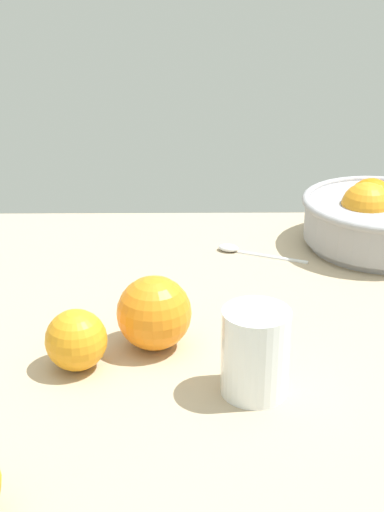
% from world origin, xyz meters
% --- Properties ---
extents(ground_plane, '(1.31, 0.82, 0.03)m').
position_xyz_m(ground_plane, '(0.00, 0.00, -0.01)').
color(ground_plane, tan).
extents(fruit_bowl, '(0.25, 0.25, 0.11)m').
position_xyz_m(fruit_bowl, '(0.31, 0.26, 0.05)').
color(fruit_bowl, '#99999E').
rests_on(fruit_bowl, ground_plane).
extents(juice_glass, '(0.07, 0.07, 0.10)m').
position_xyz_m(juice_glass, '(0.08, -0.14, 0.04)').
color(juice_glass, white).
rests_on(juice_glass, ground_plane).
extents(loose_orange_0, '(0.07, 0.07, 0.07)m').
position_xyz_m(loose_orange_0, '(-0.11, -0.09, 0.03)').
color(loose_orange_0, orange).
rests_on(loose_orange_0, ground_plane).
extents(loose_orange_2, '(0.09, 0.09, 0.09)m').
position_xyz_m(loose_orange_2, '(-0.03, -0.05, 0.04)').
color(loose_orange_2, orange).
rests_on(loose_orange_2, ground_plane).
extents(spoon, '(0.14, 0.07, 0.01)m').
position_xyz_m(spoon, '(0.10, 0.23, 0.00)').
color(spoon, silver).
rests_on(spoon, ground_plane).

